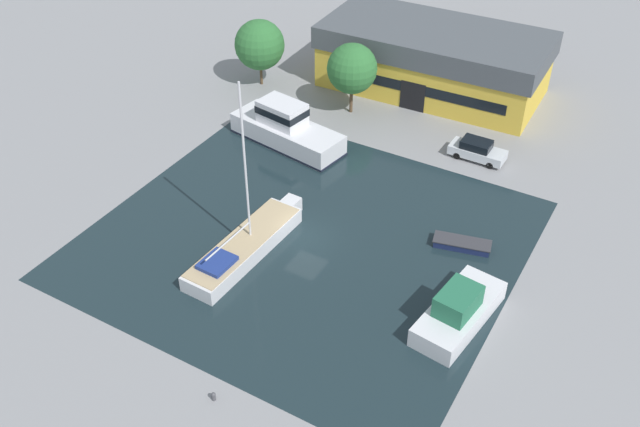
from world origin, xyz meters
name	(u,v)px	position (x,y,z in m)	size (l,w,h in m)	color
ground_plane	(306,239)	(0.00, 0.00, 0.00)	(440.00, 440.00, 0.00)	gray
water_canal	(306,239)	(0.00, 0.00, 0.00)	(29.11, 26.87, 0.01)	#19282D
warehouse_building	(433,59)	(-1.42, 26.09, 3.07)	(21.44, 10.77, 6.06)	gold
quay_tree_near_building	(352,69)	(-5.97, 18.03, 4.37)	(4.53, 4.53, 6.64)	brown
quay_tree_by_water	(260,45)	(-16.25, 18.54, 4.13)	(4.81, 4.81, 6.54)	brown
parked_car	(477,150)	(6.87, 16.28, 0.85)	(4.66, 1.94, 1.70)	silver
sailboat_moored	(245,245)	(-2.87, -3.42, 0.70)	(3.08, 11.79, 13.05)	silver
motor_cruiser	(286,129)	(-8.26, 10.46, 1.37)	(10.81, 5.15, 3.76)	silver
small_dinghy	(462,244)	(10.03, 4.80, 0.29)	(4.27, 2.28, 0.56)	#19234C
cabin_boat	(459,311)	(12.45, -2.27, 1.02)	(3.83, 7.69, 2.84)	silver
mooring_bollard	(214,396)	(2.82, -14.76, 0.30)	(0.27, 0.27, 0.56)	#47474C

